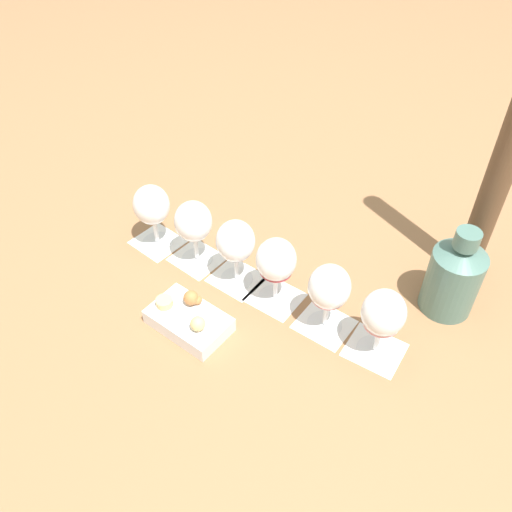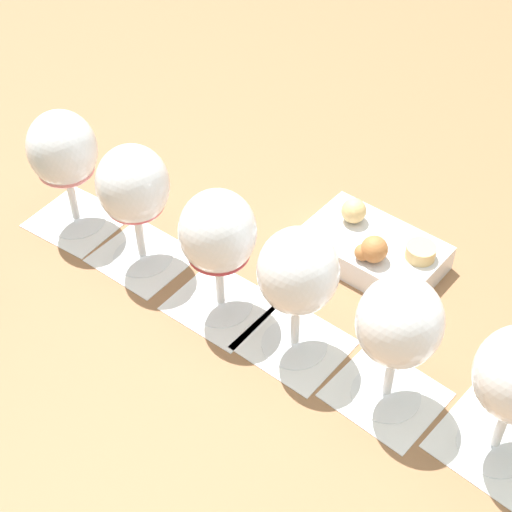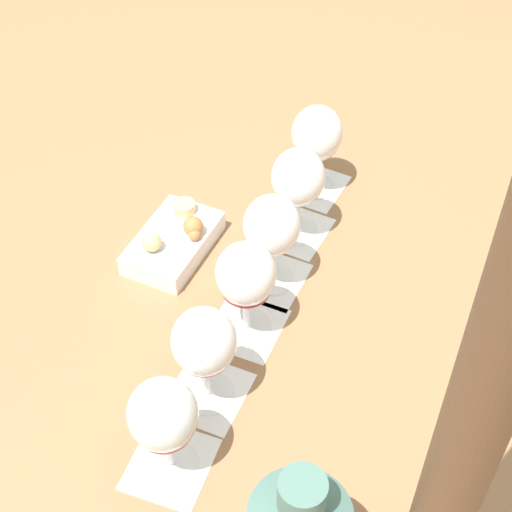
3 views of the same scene
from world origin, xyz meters
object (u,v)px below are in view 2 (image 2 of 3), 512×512
(wine_glass_0, at_px, (63,154))
(wine_glass_2, at_px, (218,237))
(snack_dish, at_px, (373,249))
(wine_glass_3, at_px, (298,277))
(wine_glass_1, at_px, (134,190))
(wine_glass_4, at_px, (399,328))

(wine_glass_0, bearing_deg, wine_glass_2, -21.36)
(wine_glass_2, height_order, snack_dish, wine_glass_2)
(wine_glass_2, xyz_separation_m, wine_glass_3, (0.10, -0.03, -0.00))
(wine_glass_1, relative_size, wine_glass_2, 1.00)
(wine_glass_2, bearing_deg, wine_glass_4, -19.53)
(wine_glass_1, height_order, wine_glass_2, same)
(wine_glass_1, relative_size, snack_dish, 0.84)
(wine_glass_3, bearing_deg, wine_glass_0, 159.26)
(wine_glass_0, height_order, wine_glass_2, same)
(wine_glass_2, distance_m, wine_glass_3, 0.10)
(wine_glass_4, relative_size, snack_dish, 0.84)
(wine_glass_2, bearing_deg, wine_glass_1, 157.60)
(wine_glass_3, xyz_separation_m, snack_dish, (0.06, 0.15, -0.08))
(wine_glass_0, bearing_deg, wine_glass_3, -20.74)
(wine_glass_1, xyz_separation_m, snack_dish, (0.27, 0.07, -0.08))
(wine_glass_1, distance_m, snack_dish, 0.29)
(wine_glass_3, relative_size, snack_dish, 0.84)
(wine_glass_1, bearing_deg, wine_glass_2, -22.40)
(wine_glass_0, distance_m, wine_glass_4, 0.46)
(wine_glass_2, xyz_separation_m, snack_dish, (0.15, 0.12, -0.09))
(wine_glass_1, bearing_deg, wine_glass_4, -20.58)
(wine_glass_1, distance_m, wine_glass_3, 0.23)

